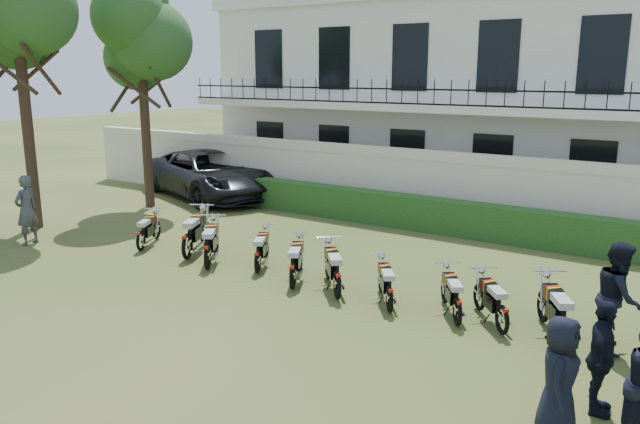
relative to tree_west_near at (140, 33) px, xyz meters
The scene contains 20 objects.
ground 11.83m from the tree_west_near, 29.14° to the right, with size 100.00×100.00×0.00m, color #34481D.
perimeter_wall 10.56m from the tree_west_near, 18.53° to the left, with size 30.00×0.35×2.30m.
hedge 11.54m from the tree_west_near, 12.48° to the left, with size 18.00×0.60×1.00m, color #183F16.
building 12.86m from the tree_west_near, 45.01° to the left, with size 20.40×9.60×7.40m.
tree_west_near is the anchor object (origin of this frame).
motorcycle_0 7.95m from the tree_west_near, 44.13° to the right, with size 0.90×1.55×0.94m.
motorcycle_1 8.76m from the tree_west_near, 34.28° to the right, with size 1.06×1.95×1.16m.
motorcycle_2 9.58m from the tree_west_near, 32.12° to the right, with size 1.20×1.68×1.08m.
motorcycle_3 10.30m from the tree_west_near, 25.55° to the right, with size 0.91×1.55×0.94m.
motorcycle_4 11.48m from the tree_west_near, 24.51° to the right, with size 0.96×1.66×1.00m.
motorcycle_5 12.39m from the tree_west_near, 22.02° to the right, with size 1.32×1.50×1.04m.
motorcycle_6 13.49m from the tree_west_near, 20.08° to the right, with size 1.06×1.41×0.92m.
motorcycle_7 14.63m from the tree_west_near, 17.65° to the right, with size 1.00×1.45×0.92m.
motorcycle_8 15.34m from the tree_west_near, 16.41° to the right, with size 1.15×1.38×0.94m.
motorcycle_9 16.39m from the tree_west_near, 15.85° to the right, with size 1.06×1.76×1.07m.
suv 5.58m from the tree_west_near, 75.94° to the left, with size 2.91×6.32×1.76m, color black.
inspector 7.24m from the tree_west_near, 79.28° to the right, with size 0.70×0.46×1.92m, color #525256.
officer_0 17.51m from the tree_west_near, 23.85° to the right, with size 0.80×0.52×1.64m, color black.
officer_2 17.50m from the tree_west_near, 20.67° to the right, with size 0.97×0.40×1.65m, color black.
officer_4 16.69m from the tree_west_near, 12.99° to the right, with size 0.93×0.72×1.90m, color black.
Camera 1 is at (7.84, -9.62, 4.67)m, focal length 35.00 mm.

